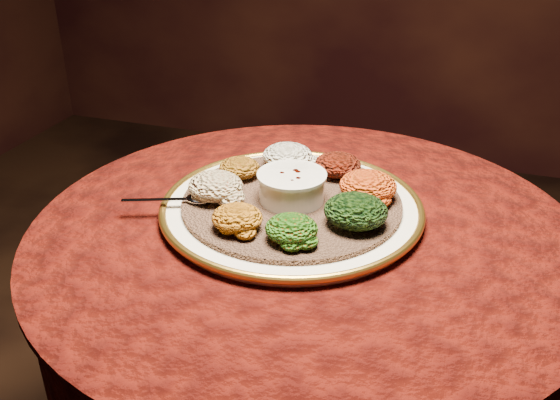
% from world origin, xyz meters
% --- Properties ---
extents(table, '(0.96, 0.96, 0.73)m').
position_xyz_m(table, '(0.00, 0.00, 0.55)').
color(table, black).
rests_on(table, ground).
extents(platter, '(0.60, 0.60, 0.02)m').
position_xyz_m(platter, '(-0.04, 0.03, 0.75)').
color(platter, white).
rests_on(platter, table).
extents(injera, '(0.43, 0.43, 0.01)m').
position_xyz_m(injera, '(-0.04, 0.03, 0.76)').
color(injera, brown).
rests_on(injera, platter).
extents(stew_bowl, '(0.12, 0.12, 0.05)m').
position_xyz_m(stew_bowl, '(-0.04, 0.03, 0.79)').
color(stew_bowl, silver).
rests_on(stew_bowl, injera).
extents(spoon, '(0.15, 0.07, 0.01)m').
position_xyz_m(spoon, '(-0.20, -0.03, 0.77)').
color(spoon, silver).
rests_on(spoon, injera).
extents(portion_ayib, '(0.10, 0.09, 0.05)m').
position_xyz_m(portion_ayib, '(-0.08, 0.16, 0.79)').
color(portion_ayib, white).
rests_on(portion_ayib, injera).
extents(portion_kitfo, '(0.09, 0.08, 0.04)m').
position_xyz_m(portion_kitfo, '(0.02, 0.16, 0.78)').
color(portion_kitfo, black).
rests_on(portion_kitfo, injera).
extents(portion_tikil, '(0.10, 0.10, 0.05)m').
position_xyz_m(portion_tikil, '(0.09, 0.08, 0.79)').
color(portion_tikil, '#C16610').
rests_on(portion_tikil, injera).
extents(portion_gomen, '(0.11, 0.10, 0.05)m').
position_xyz_m(portion_gomen, '(0.09, -0.02, 0.79)').
color(portion_gomen, black).
rests_on(portion_gomen, injera).
extents(portion_mixveg, '(0.08, 0.08, 0.04)m').
position_xyz_m(portion_mixveg, '(0.00, -0.10, 0.78)').
color(portion_mixveg, '#AD350B').
rests_on(portion_mixveg, injera).
extents(portion_kik, '(0.08, 0.08, 0.04)m').
position_xyz_m(portion_kik, '(-0.09, -0.09, 0.78)').
color(portion_kik, '#BD6710').
rests_on(portion_kik, injera).
extents(portion_timatim, '(0.10, 0.09, 0.05)m').
position_xyz_m(portion_timatim, '(-0.17, -0.00, 0.79)').
color(portion_timatim, maroon).
rests_on(portion_timatim, injera).
extents(portion_shiro, '(0.08, 0.07, 0.04)m').
position_xyz_m(portion_shiro, '(-0.16, 0.09, 0.78)').
color(portion_shiro, '#8A4C10').
rests_on(portion_shiro, injera).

